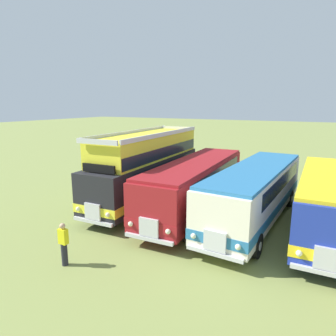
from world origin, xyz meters
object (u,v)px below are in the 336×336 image
at_px(bus_second_in_row, 196,182).
at_px(bus_third_in_row, 256,190).
at_px(bus_first_in_row, 148,166).
at_px(marshal_person, 64,244).
at_px(bus_fourth_in_row, 329,200).

height_order(bus_second_in_row, bus_third_in_row, same).
distance_m(bus_first_in_row, bus_second_in_row, 3.44).
bearing_deg(bus_second_in_row, marshal_person, -104.81).
distance_m(bus_first_in_row, bus_fourth_in_row, 10.15).
height_order(bus_fourth_in_row, marshal_person, bus_fourth_in_row).
bearing_deg(bus_fourth_in_row, bus_third_in_row, 179.76).
bearing_deg(bus_first_in_row, bus_second_in_row, -2.87).
relative_size(bus_fourth_in_row, marshal_person, 5.70).
xyz_separation_m(bus_first_in_row, marshal_person, (1.28, -8.12, -1.47)).
xyz_separation_m(bus_third_in_row, marshal_person, (-5.48, -8.00, -0.87)).
bearing_deg(bus_first_in_row, bus_third_in_row, -0.99).
bearing_deg(marshal_person, bus_second_in_row, 75.19).
xyz_separation_m(bus_second_in_row, marshal_person, (-2.10, -7.95, -0.87)).
bearing_deg(bus_first_in_row, bus_fourth_in_row, -0.74).
bearing_deg(marshal_person, bus_first_in_row, 98.93).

